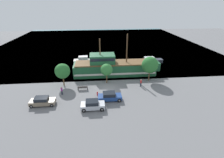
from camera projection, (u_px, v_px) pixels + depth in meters
ground_plane at (107, 89)px, 35.34m from camera, size 160.00×160.00×0.00m
water_surface at (100, 42)px, 75.37m from camera, size 80.00×80.00×0.00m
pirate_ship at (113, 67)px, 41.80m from camera, size 20.47×5.07×9.56m
moored_boat_dockside at (150, 60)px, 50.43m from camera, size 6.82×1.87×1.59m
moored_boat_outer at (85, 61)px, 49.77m from camera, size 6.35×2.32×1.99m
parked_car_curb_front at (93, 105)px, 28.36m from camera, size 3.87×1.92×1.55m
parked_car_curb_mid at (110, 96)px, 30.89m from camera, size 4.17×1.90×1.55m
parked_car_curb_rear at (42, 101)px, 29.48m from camera, size 4.15×1.84×1.47m
fire_hydrant at (97, 93)px, 32.63m from camera, size 0.42×0.25×0.76m
bench_promenade_east at (83, 88)px, 34.68m from camera, size 1.98×0.45×0.85m
pedestrian_walking_near at (141, 83)px, 35.91m from camera, size 0.32×0.32×1.64m
pedestrian_walking_far at (62, 91)px, 32.77m from camera, size 0.32×0.32×1.60m
tree_row_east at (62, 71)px, 35.40m from camera, size 3.08×3.08×4.77m
tree_row_mideast at (107, 70)px, 36.73m from camera, size 2.55×2.55×4.28m
tree_row_midwest at (150, 65)px, 37.58m from camera, size 3.56×3.56×5.43m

